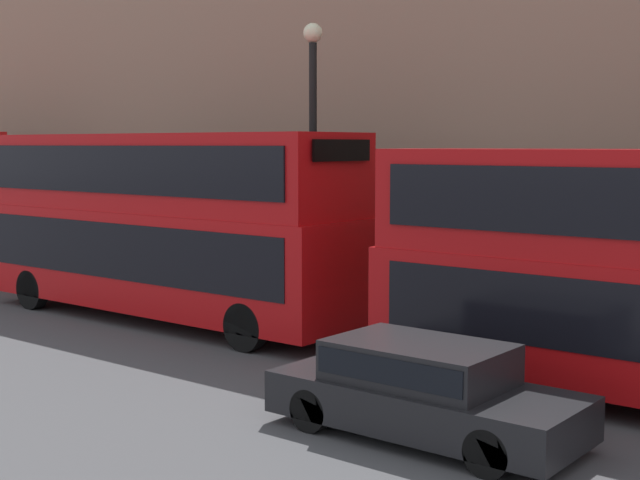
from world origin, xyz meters
name	(u,v)px	position (x,y,z in m)	size (l,w,h in m)	color
bus_second_in_queue	(163,218)	(1.60, 19.35, 2.43)	(2.59, 10.64, 4.40)	#B20C0F
car_hatchback	(423,387)	(-1.80, 10.02, 0.73)	(1.84, 4.49, 1.37)	black
street_lamp	(313,142)	(3.52, 16.37, 4.22)	(0.44, 0.44, 6.88)	black
pedestrian	(313,286)	(3.70, 16.51, 0.85)	(0.36, 0.36, 1.84)	maroon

